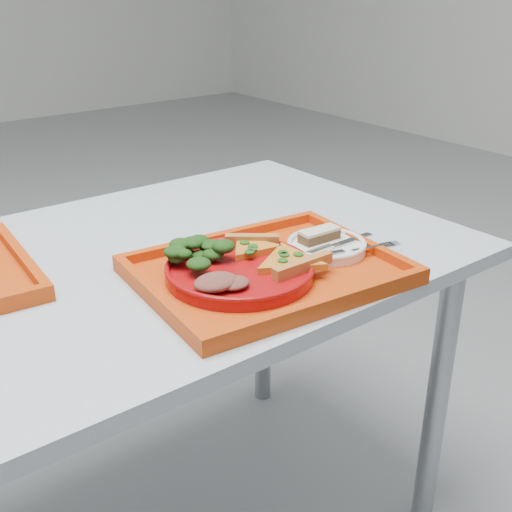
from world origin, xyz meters
TOP-DOWN VIEW (x-y plane):
  - table at (0.00, 0.00)m, footprint 1.60×0.80m
  - tray_main at (0.31, -0.21)m, footprint 0.48×0.39m
  - dinner_plate at (0.25, -0.20)m, footprint 0.26×0.26m
  - side_plate at (0.45, -0.21)m, footprint 0.15×0.15m
  - pizza_slice_a at (0.33, -0.24)m, footprint 0.13×0.14m
  - pizza_slice_b at (0.31, -0.15)m, footprint 0.15×0.15m
  - salad_heap at (0.20, -0.14)m, footprint 0.10×0.09m
  - meat_portion at (0.17, -0.24)m, footprint 0.08×0.06m
  - dessert_bar at (0.45, -0.19)m, footprint 0.08×0.04m
  - knife at (0.46, -0.23)m, footprint 0.19×0.02m
  - fork at (0.46, -0.27)m, footprint 0.18×0.07m

SIDE VIEW (x-z plane):
  - table at x=0.00m, z-range 0.30..1.05m
  - tray_main at x=0.31m, z-range 0.75..0.76m
  - side_plate at x=0.45m, z-range 0.76..0.78m
  - dinner_plate at x=0.25m, z-range 0.76..0.78m
  - knife at x=0.46m, z-range 0.78..0.78m
  - fork at x=0.46m, z-range 0.78..0.78m
  - dessert_bar at x=0.45m, z-range 0.78..0.80m
  - pizza_slice_a at x=0.33m, z-range 0.78..0.80m
  - pizza_slice_b at x=0.31m, z-range 0.78..0.80m
  - meat_portion at x=0.17m, z-range 0.78..0.80m
  - salad_heap at x=0.20m, z-range 0.78..0.83m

